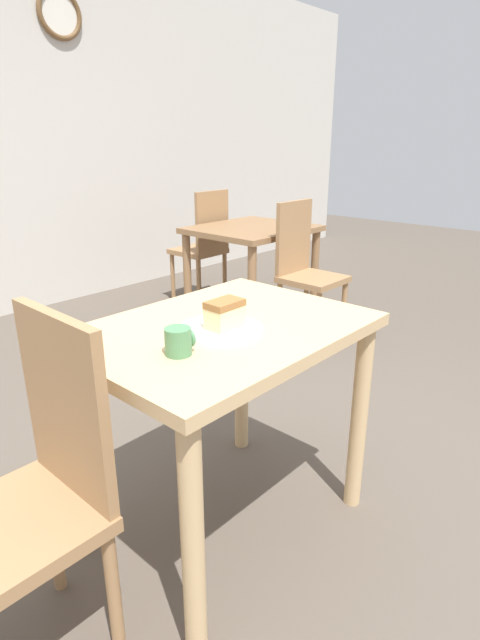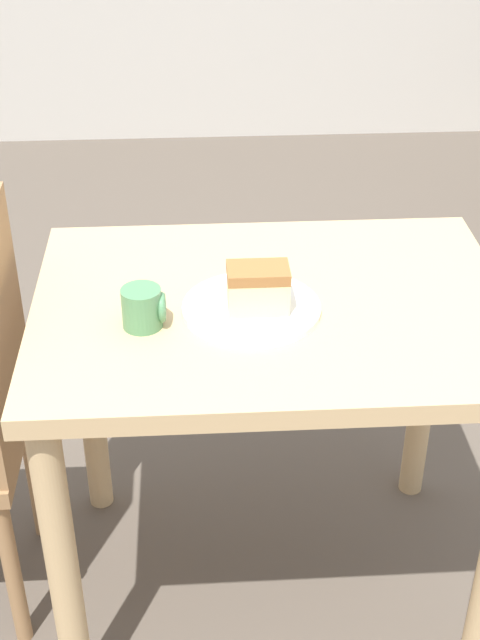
% 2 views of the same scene
% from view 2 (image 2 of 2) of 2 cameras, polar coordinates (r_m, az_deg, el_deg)
% --- Properties ---
extents(ground_plane, '(14.00, 14.00, 0.00)m').
position_cam_2_polar(ground_plane, '(2.13, 4.75, -18.37)').
color(ground_plane, brown).
extents(dining_table_near, '(0.92, 0.67, 0.77)m').
position_cam_2_polar(dining_table_near, '(1.77, 2.03, -2.51)').
color(dining_table_near, tan).
rests_on(dining_table_near, ground_plane).
extents(plate, '(0.26, 0.26, 0.01)m').
position_cam_2_polar(plate, '(1.66, 0.74, 0.76)').
color(plate, white).
rests_on(plate, dining_table_near).
extents(cake_slice, '(0.11, 0.07, 0.08)m').
position_cam_2_polar(cake_slice, '(1.63, 1.16, 2.08)').
color(cake_slice, beige).
rests_on(cake_slice, plate).
extents(coffee_mug, '(0.08, 0.07, 0.08)m').
position_cam_2_polar(coffee_mug, '(1.61, -6.19, 0.78)').
color(coffee_mug, '#4C8456').
rests_on(coffee_mug, dining_table_near).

